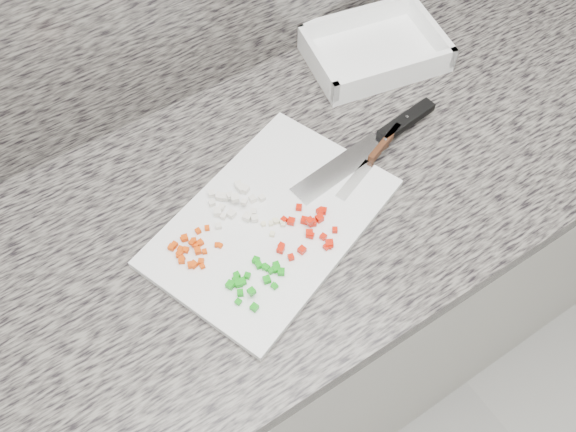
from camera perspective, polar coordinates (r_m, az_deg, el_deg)
name	(u,v)px	position (r m, az deg, el deg)	size (l,w,h in m)	color
cabinet	(277,314)	(1.51, -1.00, -8.70)	(3.92, 0.62, 0.86)	beige
countertop	(273,204)	(1.12, -1.34, 1.06)	(3.96, 0.64, 0.04)	#656159
cutting_board	(271,222)	(1.07, -1.49, -0.54)	(0.40, 0.27, 0.01)	white
carrot_pile	(191,249)	(1.04, -8.61, -2.95)	(0.08, 0.07, 0.02)	#D23E04
onion_pile	(234,202)	(1.08, -4.79, 1.23)	(0.10, 0.10, 0.02)	silver
green_pepper_pile	(254,279)	(1.00, -3.03, -5.60)	(0.10, 0.08, 0.02)	#0C8E0E
red_pepper_pile	(310,229)	(1.05, 2.00, -1.20)	(0.12, 0.10, 0.02)	#C41302
garlic_pile	(274,224)	(1.05, -1.24, -0.75)	(0.04, 0.03, 0.01)	beige
chef_knife	(384,136)	(1.18, 8.56, 7.03)	(0.33, 0.07, 0.02)	silver
paring_knife	(377,152)	(1.15, 7.95, 5.65)	(0.19, 0.08, 0.02)	silver
tray	(374,51)	(1.33, 7.64, 14.33)	(0.29, 0.24, 0.05)	white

